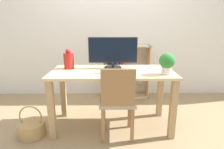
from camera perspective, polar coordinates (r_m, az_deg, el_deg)
The scene contains 10 objects.
ground_plane at distance 2.56m, azimuth 0.03°, elevation -15.23°, with size 10.00×10.00×0.00m, color #997F5B.
wall_back at distance 3.41m, azimuth -0.25°, elevation 15.26°, with size 8.00×0.05×2.60m.
desk at distance 2.31m, azimuth 0.03°, elevation -2.07°, with size 1.48×0.67×0.74m.
monitor at distance 2.40m, azimuth 0.27°, elevation 6.99°, with size 0.62×0.22×0.39m.
keyboard at distance 2.19m, azimuth 0.55°, elevation 0.79°, with size 0.42×0.13×0.02m.
vase at distance 2.43m, azimuth -13.04°, elevation 4.29°, with size 0.13×0.13×0.26m.
potted_plant at distance 2.18m, azimuth 16.40°, elevation 3.57°, with size 0.18×0.18×0.24m.
chair at distance 2.11m, azimuth 1.68°, elevation -7.73°, with size 0.40×0.40×0.86m.
bookshelf at distance 3.35m, azimuth 1.85°, elevation 0.11°, with size 0.81×0.28×0.94m.
basket at distance 2.50m, azimuth -23.22°, elevation -14.82°, with size 0.31×0.31×0.39m.
Camera 1 is at (-0.03, -2.21, 1.30)m, focal length 30.00 mm.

